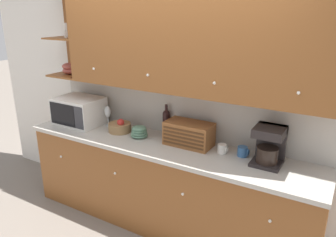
% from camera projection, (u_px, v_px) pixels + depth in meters
% --- Properties ---
extents(ground_plane, '(24.00, 24.00, 0.00)m').
position_uv_depth(ground_plane, '(177.00, 209.00, 3.74)').
color(ground_plane, slate).
extents(wall_back, '(5.43, 0.06, 2.60)m').
position_uv_depth(wall_back, '(180.00, 99.00, 3.35)').
color(wall_back, white).
rests_on(wall_back, ground_plane).
extents(counter_unit, '(3.05, 0.62, 0.92)m').
position_uv_depth(counter_unit, '(164.00, 185.00, 3.35)').
color(counter_unit, brown).
rests_on(counter_unit, ground_plane).
extents(backsplash_panel, '(3.03, 0.01, 0.53)m').
position_uv_depth(backsplash_panel, '(178.00, 111.00, 3.36)').
color(backsplash_panel, '#B7B2A8').
rests_on(backsplash_panel, counter_unit).
extents(upper_cabinets, '(3.03, 0.39, 0.88)m').
position_uv_depth(upper_cabinets, '(186.00, 44.00, 2.90)').
color(upper_cabinets, brown).
rests_on(upper_cabinets, backsplash_panel).
extents(microwave, '(0.52, 0.39, 0.31)m').
position_uv_depth(microwave, '(79.00, 111.00, 3.72)').
color(microwave, silver).
rests_on(microwave, counter_unit).
extents(wine_glass, '(0.07, 0.07, 0.23)m').
position_uv_depth(wine_glass, '(108.00, 112.00, 3.65)').
color(wine_glass, silver).
rests_on(wine_glass, counter_unit).
extents(fruit_basket, '(0.24, 0.24, 0.15)m').
position_uv_depth(fruit_basket, '(120.00, 127.00, 3.50)').
color(fruit_basket, '#937047').
rests_on(fruit_basket, counter_unit).
extents(bowl_stack_on_counter, '(0.18, 0.18, 0.12)m').
position_uv_depth(bowl_stack_on_counter, '(139.00, 132.00, 3.36)').
color(bowl_stack_on_counter, slate).
rests_on(bowl_stack_on_counter, counter_unit).
extents(wine_bottle, '(0.08, 0.08, 0.33)m').
position_uv_depth(wine_bottle, '(166.00, 121.00, 3.40)').
color(wine_bottle, black).
rests_on(wine_bottle, counter_unit).
extents(bread_box, '(0.46, 0.25, 0.23)m').
position_uv_depth(bread_box, '(189.00, 134.00, 3.14)').
color(bread_box, brown).
rests_on(bread_box, counter_unit).
extents(mug_blue_second, '(0.09, 0.08, 0.09)m').
position_uv_depth(mug_blue_second, '(222.00, 149.00, 2.99)').
color(mug_blue_second, silver).
rests_on(mug_blue_second, counter_unit).
extents(mug, '(0.10, 0.09, 0.09)m').
position_uv_depth(mug, '(243.00, 151.00, 2.93)').
color(mug, '#38669E').
rests_on(mug, counter_unit).
extents(coffee_maker, '(0.24, 0.26, 0.33)m').
position_uv_depth(coffee_maker, '(269.00, 145.00, 2.75)').
color(coffee_maker, black).
rests_on(coffee_maker, counter_unit).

